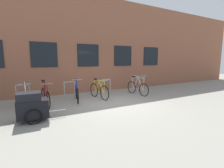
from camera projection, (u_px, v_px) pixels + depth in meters
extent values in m
plane|color=gray|center=(115.00, 104.00, 7.03)|extent=(42.00, 42.00, 0.00)
cube|color=brown|center=(75.00, 47.00, 11.68)|extent=(28.00, 5.26, 5.63)
cube|color=black|center=(44.00, 55.00, 8.33)|extent=(1.30, 0.04, 1.28)
cube|color=black|center=(88.00, 55.00, 9.47)|extent=(1.30, 0.04, 1.28)
cube|color=black|center=(123.00, 56.00, 10.61)|extent=(1.30, 0.04, 1.28)
cube|color=black|center=(151.00, 56.00, 11.75)|extent=(1.30, 0.04, 1.28)
cylinder|color=gray|center=(16.00, 95.00, 6.84)|extent=(0.05, 0.05, 0.86)
cylinder|color=gray|center=(29.00, 94.00, 7.07)|extent=(0.05, 0.05, 0.86)
cylinder|color=gray|center=(22.00, 85.00, 6.89)|extent=(0.50, 0.05, 0.05)
cylinder|color=gray|center=(64.00, 91.00, 7.79)|extent=(0.05, 0.05, 0.86)
cylinder|color=gray|center=(75.00, 90.00, 8.03)|extent=(0.05, 0.05, 0.86)
cylinder|color=gray|center=(69.00, 82.00, 7.84)|extent=(0.50, 0.05, 0.05)
cylinder|color=gray|center=(102.00, 88.00, 8.74)|extent=(0.05, 0.05, 0.86)
cylinder|color=gray|center=(110.00, 87.00, 8.98)|extent=(0.05, 0.05, 0.86)
cylinder|color=gray|center=(106.00, 80.00, 8.80)|extent=(0.50, 0.05, 0.05)
cylinder|color=gray|center=(132.00, 85.00, 9.69)|extent=(0.05, 0.05, 0.86)
cylinder|color=gray|center=(139.00, 84.00, 9.93)|extent=(0.05, 0.05, 0.86)
cylinder|color=gray|center=(136.00, 78.00, 9.75)|extent=(0.50, 0.05, 0.05)
torus|color=black|center=(132.00, 87.00, 9.45)|extent=(0.09, 0.71, 0.71)
torus|color=black|center=(144.00, 90.00, 8.61)|extent=(0.09, 0.71, 0.71)
cylinder|color=#B7B7BC|center=(140.00, 83.00, 8.79)|extent=(0.07, 0.49, 0.78)
cylinder|color=#B7B7BC|center=(136.00, 83.00, 9.13)|extent=(0.06, 0.36, 0.67)
cylinder|color=#B7B7BC|center=(139.00, 77.00, 8.88)|extent=(0.09, 0.79, 0.14)
cylinder|color=#B7B7BC|center=(134.00, 88.00, 9.24)|extent=(0.06, 0.51, 0.07)
cylinder|color=#B7B7BC|center=(133.00, 82.00, 9.33)|extent=(0.04, 0.20, 0.61)
cylinder|color=#B7B7BC|center=(144.00, 83.00, 8.58)|extent=(0.03, 0.08, 0.71)
cube|color=black|center=(134.00, 77.00, 9.21)|extent=(0.11, 0.21, 0.06)
cylinder|color=gray|center=(144.00, 76.00, 8.54)|extent=(0.44, 0.06, 0.03)
torus|color=black|center=(94.00, 90.00, 8.53)|extent=(0.14, 0.73, 0.73)
torus|color=black|center=(104.00, 93.00, 7.75)|extent=(0.14, 0.73, 0.73)
cylinder|color=yellow|center=(101.00, 87.00, 7.93)|extent=(0.10, 0.47, 0.64)
cylinder|color=yellow|center=(97.00, 86.00, 8.22)|extent=(0.08, 0.34, 0.63)
cylinder|color=yellow|center=(100.00, 80.00, 8.00)|extent=(0.14, 0.75, 0.04)
cylinder|color=yellow|center=(96.00, 91.00, 8.34)|extent=(0.09, 0.49, 0.08)
cylinder|color=yellow|center=(95.00, 85.00, 8.41)|extent=(0.05, 0.20, 0.57)
cylinder|color=yellow|center=(104.00, 87.00, 7.73)|extent=(0.04, 0.08, 0.57)
cube|color=black|center=(96.00, 79.00, 8.30)|extent=(0.13, 0.21, 0.06)
cylinder|color=gray|center=(104.00, 81.00, 7.70)|extent=(0.44, 0.09, 0.03)
torus|color=black|center=(25.00, 97.00, 6.97)|extent=(0.06, 0.73, 0.73)
torus|color=black|center=(26.00, 102.00, 6.07)|extent=(0.06, 0.73, 0.73)
cylinder|color=silver|center=(26.00, 93.00, 6.27)|extent=(0.05, 0.51, 0.73)
cylinder|color=silver|center=(25.00, 92.00, 6.63)|extent=(0.04, 0.38, 0.63)
cylinder|color=silver|center=(25.00, 84.00, 6.37)|extent=(0.05, 0.83, 0.13)
cylinder|color=silver|center=(26.00, 99.00, 6.75)|extent=(0.04, 0.53, 0.08)
cylinder|color=silver|center=(25.00, 91.00, 6.85)|extent=(0.03, 0.20, 0.57)
cylinder|color=silver|center=(26.00, 93.00, 6.04)|extent=(0.03, 0.08, 0.66)
cube|color=black|center=(24.00, 84.00, 6.73)|extent=(0.10, 0.20, 0.06)
cylinder|color=gray|center=(25.00, 84.00, 6.01)|extent=(0.44, 0.04, 0.03)
torus|color=black|center=(76.00, 91.00, 8.15)|extent=(0.20, 0.72, 0.72)
torus|color=black|center=(78.00, 96.00, 7.10)|extent=(0.20, 0.72, 0.72)
cylinder|color=#233893|center=(77.00, 88.00, 7.34)|extent=(0.16, 0.52, 0.76)
cylinder|color=#233893|center=(77.00, 87.00, 7.76)|extent=(0.13, 0.40, 0.67)
cylinder|color=#233893|center=(77.00, 80.00, 7.47)|extent=(0.23, 0.86, 0.12)
cylinder|color=#233893|center=(77.00, 93.00, 7.89)|extent=(0.15, 0.54, 0.08)
cylinder|color=#233893|center=(76.00, 86.00, 8.02)|extent=(0.07, 0.20, 0.61)
cylinder|color=#233893|center=(77.00, 88.00, 7.08)|extent=(0.04, 0.08, 0.70)
cube|color=black|center=(76.00, 79.00, 7.89)|extent=(0.14, 0.22, 0.06)
cylinder|color=gray|center=(77.00, 80.00, 7.05)|extent=(0.43, 0.12, 0.03)
torus|color=black|center=(43.00, 96.00, 7.21)|extent=(0.09, 0.71, 0.71)
torus|color=black|center=(48.00, 100.00, 6.41)|extent=(0.09, 0.71, 0.71)
cylinder|color=maroon|center=(46.00, 92.00, 6.59)|extent=(0.07, 0.47, 0.69)
cylinder|color=maroon|center=(44.00, 90.00, 6.89)|extent=(0.06, 0.34, 0.72)
cylinder|color=maroon|center=(45.00, 83.00, 6.66)|extent=(0.09, 0.74, 0.08)
cylinder|color=maroon|center=(44.00, 97.00, 7.01)|extent=(0.06, 0.49, 0.07)
cylinder|color=maroon|center=(43.00, 89.00, 7.09)|extent=(0.04, 0.20, 0.67)
cylinder|color=maroon|center=(48.00, 92.00, 6.38)|extent=(0.03, 0.08, 0.62)
cube|color=black|center=(43.00, 81.00, 6.96)|extent=(0.11, 0.21, 0.06)
cylinder|color=gray|center=(47.00, 84.00, 6.36)|extent=(0.44, 0.06, 0.03)
cube|color=black|center=(33.00, 109.00, 5.07)|extent=(0.92, 0.63, 0.56)
cube|color=black|center=(29.00, 96.00, 4.97)|extent=(0.69, 0.59, 0.24)
torus|color=black|center=(33.00, 111.00, 5.39)|extent=(0.48, 0.05, 0.48)
torus|color=black|center=(33.00, 117.00, 4.81)|extent=(0.48, 0.05, 0.48)
cylinder|color=gray|center=(57.00, 111.00, 5.42)|extent=(0.55, 0.05, 0.03)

